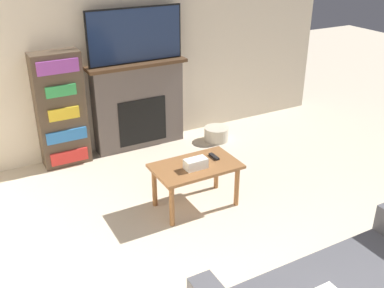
# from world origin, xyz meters

# --- Properties ---
(wall_back) EXTENTS (6.26, 0.06, 2.70)m
(wall_back) POSITION_xyz_m (0.00, 4.46, 1.35)
(wall_back) COLOR beige
(wall_back) RESTS_ON ground_plane
(fireplace) EXTENTS (1.25, 0.28, 1.11)m
(fireplace) POSITION_xyz_m (0.27, 4.31, 0.56)
(fireplace) COLOR #605651
(fireplace) RESTS_ON ground_plane
(tv) EXTENTS (1.19, 0.03, 0.65)m
(tv) POSITION_xyz_m (0.27, 4.29, 1.44)
(tv) COLOR black
(tv) RESTS_ON fireplace
(coffee_table) EXTENTS (0.85, 0.51, 0.47)m
(coffee_table) POSITION_xyz_m (0.20, 2.71, 0.39)
(coffee_table) COLOR brown
(coffee_table) RESTS_ON ground_plane
(tissue_box) EXTENTS (0.22, 0.12, 0.10)m
(tissue_box) POSITION_xyz_m (0.17, 2.65, 0.52)
(tissue_box) COLOR white
(tissue_box) RESTS_ON coffee_table
(remote_control) EXTENTS (0.04, 0.15, 0.02)m
(remote_control) POSITION_xyz_m (0.44, 2.76, 0.48)
(remote_control) COLOR black
(remote_control) RESTS_ON coffee_table
(bookshelf) EXTENTS (0.55, 0.29, 1.36)m
(bookshelf) POSITION_xyz_m (-0.70, 4.29, 0.68)
(bookshelf) COLOR #4C3D2D
(bookshelf) RESTS_ON ground_plane
(storage_basket) EXTENTS (0.32, 0.32, 0.18)m
(storage_basket) POSITION_xyz_m (1.22, 3.96, 0.09)
(storage_basket) COLOR #BCB29E
(storage_basket) RESTS_ON ground_plane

